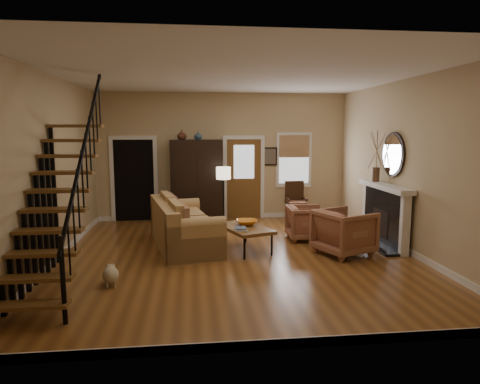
{
  "coord_description": "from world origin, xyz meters",
  "views": [
    {
      "loc": [
        -0.82,
        -7.71,
        2.31
      ],
      "look_at": [
        0.1,
        0.4,
        1.15
      ],
      "focal_mm": 32.0,
      "sensor_mm": 36.0,
      "label": 1
    }
  ],
  "objects": [
    {
      "name": "room",
      "position": [
        -0.41,
        1.76,
        1.51
      ],
      "size": [
        7.0,
        7.33,
        3.3
      ],
      "color": "brown",
      "rests_on": "ground"
    },
    {
      "name": "staircase",
      "position": [
        -2.78,
        -1.3,
        1.6
      ],
      "size": [
        0.94,
        2.8,
        3.2
      ],
      "primitive_type": null,
      "color": "brown",
      "rests_on": "ground"
    },
    {
      "name": "fireplace",
      "position": [
        3.13,
        0.5,
        0.74
      ],
      "size": [
        0.33,
        1.95,
        2.3
      ],
      "color": "black",
      "rests_on": "ground"
    },
    {
      "name": "armoire",
      "position": [
        -0.7,
        3.15,
        1.05
      ],
      "size": [
        1.3,
        0.6,
        2.1
      ],
      "primitive_type": null,
      "color": "black",
      "rests_on": "ground"
    },
    {
      "name": "vase_a",
      "position": [
        -1.05,
        3.05,
        2.22
      ],
      "size": [
        0.24,
        0.24,
        0.25
      ],
      "primitive_type": "imported",
      "color": "#4C2619",
      "rests_on": "armoire"
    },
    {
      "name": "vase_b",
      "position": [
        -0.65,
        3.05,
        2.21
      ],
      "size": [
        0.2,
        0.2,
        0.21
      ],
      "primitive_type": "imported",
      "color": "#334C60",
      "rests_on": "armoire"
    },
    {
      "name": "sofa",
      "position": [
        -0.98,
        0.77,
        0.46
      ],
      "size": [
        1.53,
        2.62,
        0.92
      ],
      "primitive_type": null,
      "rotation": [
        0.0,
        0.0,
        0.2
      ],
      "color": "tan",
      "rests_on": "ground"
    },
    {
      "name": "coffee_table",
      "position": [
        0.19,
        0.36,
        0.24
      ],
      "size": [
        1.1,
        1.41,
        0.47
      ],
      "primitive_type": null,
      "rotation": [
        0.0,
        0.0,
        0.35
      ],
      "color": "brown",
      "rests_on": "ground"
    },
    {
      "name": "bowl",
      "position": [
        0.24,
        0.51,
        0.53
      ],
      "size": [
        0.42,
        0.42,
        0.1
      ],
      "primitive_type": "imported",
      "color": "orange",
      "rests_on": "coffee_table"
    },
    {
      "name": "books",
      "position": [
        0.07,
        0.06,
        0.5
      ],
      "size": [
        0.23,
        0.31,
        0.06
      ],
      "primitive_type": null,
      "color": "beige",
      "rests_on": "coffee_table"
    },
    {
      "name": "armchair_left",
      "position": [
        2.02,
        -0.12,
        0.43
      ],
      "size": [
        1.22,
        1.21,
        0.86
      ],
      "primitive_type": "imported",
      "rotation": [
        0.0,
        0.0,
        1.97
      ],
      "color": "brown",
      "rests_on": "ground"
    },
    {
      "name": "armchair_right",
      "position": [
        1.61,
        1.05,
        0.37
      ],
      "size": [
        0.84,
        0.81,
        0.73
      ],
      "primitive_type": "imported",
      "rotation": [
        0.0,
        0.0,
        1.53
      ],
      "color": "brown",
      "rests_on": "ground"
    },
    {
      "name": "floor_lamp",
      "position": [
        -0.08,
        2.2,
        0.74
      ],
      "size": [
        0.42,
        0.42,
        1.49
      ],
      "primitive_type": null,
      "rotation": [
        0.0,
        0.0,
        0.28
      ],
      "color": "black",
      "rests_on": "ground"
    },
    {
      "name": "side_chair",
      "position": [
        1.85,
        2.95,
        0.51
      ],
      "size": [
        0.54,
        0.54,
        1.02
      ],
      "primitive_type": null,
      "color": "#362011",
      "rests_on": "ground"
    },
    {
      "name": "dog",
      "position": [
        -2.06,
        -1.33,
        0.15
      ],
      "size": [
        0.31,
        0.45,
        0.3
      ],
      "primitive_type": null,
      "rotation": [
        0.0,
        0.0,
        0.18
      ],
      "color": "#CAB58A",
      "rests_on": "ground"
    }
  ]
}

